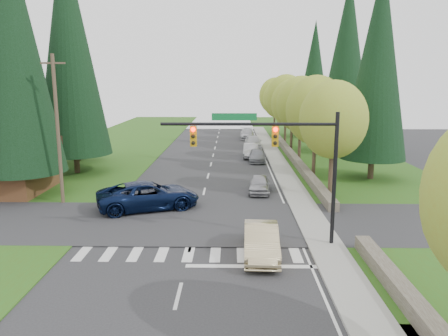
{
  "coord_description": "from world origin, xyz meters",
  "views": [
    {
      "loc": [
        2.07,
        -16.75,
        8.26
      ],
      "look_at": [
        1.6,
        10.59,
        2.8
      ],
      "focal_mm": 35.0,
      "sensor_mm": 36.0,
      "label": 1
    }
  ],
  "objects_px": {
    "parked_car_a": "(260,184)",
    "parked_car_d": "(253,142)",
    "suv_navy": "(148,195)",
    "parked_car_e": "(247,134)",
    "parked_car_b": "(257,156)",
    "sedan_champagne": "(261,241)",
    "parked_car_c": "(251,151)"
  },
  "relations": [
    {
      "from": "sedan_champagne",
      "to": "suv_navy",
      "type": "height_order",
      "value": "suv_navy"
    },
    {
      "from": "parked_car_b",
      "to": "parked_car_e",
      "type": "height_order",
      "value": "parked_car_e"
    },
    {
      "from": "parked_car_a",
      "to": "parked_car_e",
      "type": "bearing_deg",
      "value": 95.29
    },
    {
      "from": "suv_navy",
      "to": "parked_car_a",
      "type": "relative_size",
      "value": 1.73
    },
    {
      "from": "parked_car_a",
      "to": "parked_car_c",
      "type": "height_order",
      "value": "parked_car_c"
    },
    {
      "from": "sedan_champagne",
      "to": "parked_car_b",
      "type": "distance_m",
      "value": 25.15
    },
    {
      "from": "sedan_champagne",
      "to": "parked_car_a",
      "type": "relative_size",
      "value": 1.21
    },
    {
      "from": "sedan_champagne",
      "to": "suv_navy",
      "type": "distance_m",
      "value": 10.35
    },
    {
      "from": "parked_car_e",
      "to": "sedan_champagne",
      "type": "bearing_deg",
      "value": -90.34
    },
    {
      "from": "sedan_champagne",
      "to": "parked_car_c",
      "type": "xyz_separation_m",
      "value": [
        0.7,
        27.71,
        -0.02
      ]
    },
    {
      "from": "suv_navy",
      "to": "parked_car_e",
      "type": "xyz_separation_m",
      "value": [
        7.72,
        35.62,
        -0.2
      ]
    },
    {
      "from": "parked_car_c",
      "to": "parked_car_e",
      "type": "height_order",
      "value": "parked_car_c"
    },
    {
      "from": "parked_car_b",
      "to": "parked_car_d",
      "type": "distance_m",
      "value": 9.03
    },
    {
      "from": "parked_car_e",
      "to": "parked_car_b",
      "type": "bearing_deg",
      "value": -88.0
    },
    {
      "from": "sedan_champagne",
      "to": "parked_car_a",
      "type": "bearing_deg",
      "value": 88.44
    },
    {
      "from": "parked_car_d",
      "to": "parked_car_b",
      "type": "bearing_deg",
      "value": -92.11
    },
    {
      "from": "sedan_champagne",
      "to": "parked_car_c",
      "type": "height_order",
      "value": "sedan_champagne"
    },
    {
      "from": "suv_navy",
      "to": "parked_car_a",
      "type": "xyz_separation_m",
      "value": [
        7.55,
        4.48,
        -0.27
      ]
    },
    {
      "from": "parked_car_e",
      "to": "suv_navy",
      "type": "bearing_deg",
      "value": -101.42
    },
    {
      "from": "sedan_champagne",
      "to": "suv_navy",
      "type": "xyz_separation_m",
      "value": [
        -6.85,
        7.75,
        0.15
      ]
    },
    {
      "from": "parked_car_a",
      "to": "parked_car_d",
      "type": "xyz_separation_m",
      "value": [
        0.55,
        21.91,
        0.16
      ]
    },
    {
      "from": "parked_car_c",
      "to": "sedan_champagne",
      "type": "bearing_deg",
      "value": -87.54
    },
    {
      "from": "sedan_champagne",
      "to": "parked_car_d",
      "type": "xyz_separation_m",
      "value": [
        1.25,
        34.15,
        0.04
      ]
    },
    {
      "from": "parked_car_b",
      "to": "parked_car_d",
      "type": "xyz_separation_m",
      "value": [
        0.0,
        9.03,
        0.18
      ]
    },
    {
      "from": "sedan_champagne",
      "to": "parked_car_a",
      "type": "height_order",
      "value": "sedan_champagne"
    },
    {
      "from": "sedan_champagne",
      "to": "parked_car_b",
      "type": "xyz_separation_m",
      "value": [
        1.24,
        25.12,
        -0.14
      ]
    },
    {
      "from": "suv_navy",
      "to": "parked_car_b",
      "type": "relative_size",
      "value": 1.54
    },
    {
      "from": "parked_car_b",
      "to": "suv_navy",
      "type": "bearing_deg",
      "value": -113.58
    },
    {
      "from": "parked_car_a",
      "to": "parked_car_d",
      "type": "bearing_deg",
      "value": 94.16
    },
    {
      "from": "parked_car_b",
      "to": "parked_car_c",
      "type": "xyz_separation_m",
      "value": [
        -0.55,
        2.59,
        0.12
      ]
    },
    {
      "from": "parked_car_a",
      "to": "parked_car_e",
      "type": "relative_size",
      "value": 0.77
    },
    {
      "from": "parked_car_e",
      "to": "parked_car_a",
      "type": "bearing_deg",
      "value": -89.5
    }
  ]
}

